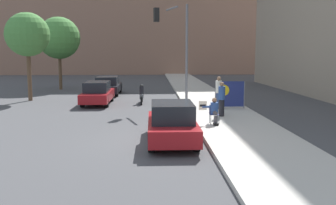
% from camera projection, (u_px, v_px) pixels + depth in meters
% --- Properties ---
extents(ground_plane, '(160.00, 160.00, 0.00)m').
position_uv_depth(ground_plane, '(166.00, 141.00, 14.33)').
color(ground_plane, '#444447').
extents(sidewalk_curb, '(3.63, 90.00, 0.17)m').
position_uv_depth(sidewalk_curb, '(200.00, 94.00, 29.31)').
color(sidewalk_curb, '#B7B2A8').
rests_on(sidewalk_curb, ground_plane).
extents(seated_protester, '(0.91, 0.77, 1.17)m').
position_uv_depth(seated_protester, '(214.00, 110.00, 16.74)').
color(seated_protester, '#474C56').
rests_on(seated_protester, sidewalk_curb).
extents(jogger_on_sidewalk, '(0.34, 0.34, 1.72)m').
position_uv_depth(jogger_on_sidewalk, '(222.00, 99.00, 18.73)').
color(jogger_on_sidewalk, black).
rests_on(jogger_on_sidewalk, sidewalk_curb).
extents(pedestrian_behind, '(0.34, 0.34, 1.83)m').
position_uv_depth(pedestrian_behind, '(219.00, 92.00, 21.31)').
color(pedestrian_behind, '#334775').
rests_on(pedestrian_behind, sidewalk_curb).
extents(protest_banner, '(1.72, 0.06, 1.55)m').
position_uv_depth(protest_banner, '(230.00, 94.00, 21.37)').
color(protest_banner, slate).
rests_on(protest_banner, sidewalk_curb).
extents(traffic_light_pole, '(2.20, 1.96, 6.19)m').
position_uv_depth(traffic_light_pole, '(176.00, 38.00, 23.43)').
color(traffic_light_pole, slate).
rests_on(traffic_light_pole, sidewalk_curb).
extents(parked_car_curbside, '(1.75, 4.32, 1.53)m').
position_uv_depth(parked_car_curbside, '(172.00, 123.00, 13.89)').
color(parked_car_curbside, maroon).
rests_on(parked_car_curbside, ground_plane).
extents(car_on_road_nearest, '(1.71, 4.61, 1.49)m').
position_uv_depth(car_on_road_nearest, '(98.00, 93.00, 24.28)').
color(car_on_road_nearest, maroon).
rests_on(car_on_road_nearest, ground_plane).
extents(car_on_road_midblock, '(1.89, 4.70, 1.46)m').
position_uv_depth(car_on_road_midblock, '(108.00, 86.00, 29.90)').
color(car_on_road_midblock, black).
rests_on(car_on_road_midblock, ground_plane).
extents(motorcycle_on_road, '(0.28, 2.11, 1.26)m').
position_uv_depth(motorcycle_on_road, '(142.00, 95.00, 24.69)').
color(motorcycle_on_road, '#565B60').
rests_on(motorcycle_on_road, ground_plane).
extents(street_tree_near_curb, '(3.01, 3.01, 6.09)m').
position_uv_depth(street_tree_near_curb, '(27.00, 35.00, 25.66)').
color(street_tree_near_curb, brown).
rests_on(street_tree_near_curb, ground_plane).
extents(street_tree_midblock, '(3.77, 3.77, 6.54)m').
position_uv_depth(street_tree_midblock, '(59.00, 38.00, 33.65)').
color(street_tree_midblock, brown).
rests_on(street_tree_midblock, ground_plane).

